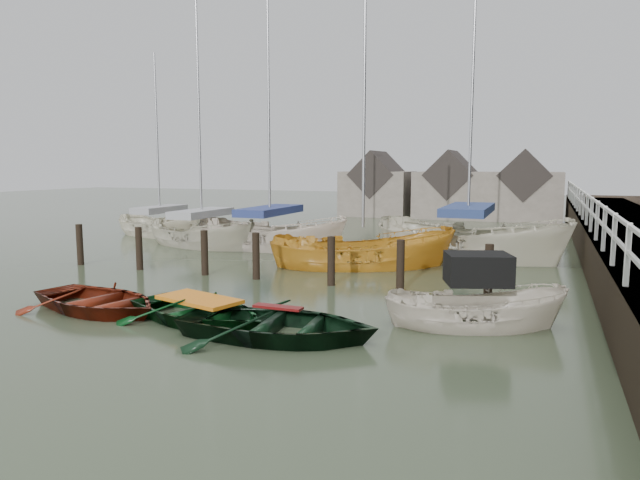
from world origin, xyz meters
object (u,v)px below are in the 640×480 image
at_px(rowboat_dkgreen, 278,338).
at_px(sailboat_b, 270,247).
at_px(sailboat_a, 202,244).
at_px(sailboat_d, 467,255).
at_px(rowboat_green, 200,322).
at_px(motorboat, 475,322).
at_px(sailboat_e, 161,235).
at_px(rowboat_red, 99,311).
at_px(sailboat_c, 363,266).

xyz_separation_m(rowboat_dkgreen, sailboat_b, (-5.67, 10.96, 0.06)).
bearing_deg(sailboat_b, sailboat_a, 99.88).
relative_size(sailboat_b, sailboat_d, 0.89).
height_order(rowboat_green, motorboat, motorboat).
bearing_deg(sailboat_e, sailboat_d, -79.01).
bearing_deg(rowboat_green, motorboat, -56.49).
distance_m(sailboat_b, sailboat_e, 7.11).
distance_m(rowboat_red, sailboat_e, 14.63).
distance_m(rowboat_green, sailboat_d, 12.12).
distance_m(rowboat_red, sailboat_a, 10.92).
height_order(rowboat_dkgreen, motorboat, motorboat).
bearing_deg(sailboat_d, rowboat_red, 167.80).
relative_size(rowboat_red, rowboat_dkgreen, 0.94).
relative_size(sailboat_b, sailboat_c, 1.05).
bearing_deg(rowboat_green, rowboat_dkgreen, -86.05).
relative_size(rowboat_dkgreen, sailboat_e, 0.41).
relative_size(rowboat_red, sailboat_c, 0.34).
height_order(rowboat_dkgreen, sailboat_b, sailboat_b).
bearing_deg(motorboat, sailboat_e, 37.53).
distance_m(sailboat_b, sailboat_c, 5.43).
xyz_separation_m(motorboat, sailboat_e, (-16.04, 10.58, -0.05)).
xyz_separation_m(rowboat_green, motorboat, (5.62, 1.80, 0.12)).
relative_size(sailboat_a, sailboat_b, 1.03).
bearing_deg(sailboat_d, rowboat_dkgreen, -171.02).
relative_size(sailboat_c, sailboat_e, 1.14).
bearing_deg(rowboat_green, rowboat_red, 107.26).
height_order(sailboat_b, sailboat_c, sailboat_b).
relative_size(motorboat, sailboat_d, 0.31).
height_order(rowboat_dkgreen, sailboat_c, sailboat_c).
relative_size(rowboat_dkgreen, sailboat_d, 0.31).
bearing_deg(motorboat, rowboat_green, 88.70).
xyz_separation_m(sailboat_b, sailboat_d, (7.78, 0.84, -0.00)).
height_order(sailboat_d, sailboat_e, sailboat_d).
height_order(rowboat_red, sailboat_a, sailboat_a).
distance_m(rowboat_dkgreen, sailboat_c, 8.43).
height_order(rowboat_green, sailboat_a, sailboat_a).
bearing_deg(rowboat_dkgreen, sailboat_b, 22.40).
relative_size(motorboat, sailboat_a, 0.34).
xyz_separation_m(sailboat_d, sailboat_e, (-14.65, 1.02, 0.01)).
relative_size(sailboat_c, sailboat_d, 0.84).
height_order(sailboat_c, sailboat_e, sailboat_c).
bearing_deg(motorboat, rowboat_red, 83.57).
bearing_deg(sailboat_b, motorboat, -130.64).
xyz_separation_m(rowboat_dkgreen, motorboat, (3.51, 2.24, 0.12)).
distance_m(sailboat_c, sailboat_d, 4.54).
bearing_deg(rowboat_green, sailboat_a, 48.71).
distance_m(rowboat_red, sailboat_b, 10.62).
bearing_deg(rowboat_dkgreen, motorboat, -62.40).
distance_m(rowboat_dkgreen, motorboat, 4.17).
distance_m(sailboat_a, sailboat_c, 8.11).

